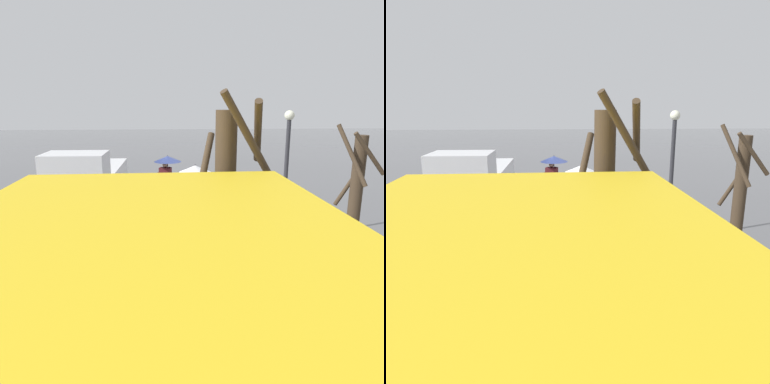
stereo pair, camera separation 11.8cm
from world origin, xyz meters
TOP-DOWN VIEW (x-y plane):
  - ground_plane at (0.00, 0.00)m, footprint 90.00×90.00m
  - slush_patch_near_cluster at (1.30, 4.13)m, footprint 2.57×2.57m
  - slush_patch_under_van at (3.47, 3.15)m, footprint 1.57×1.57m
  - slush_patch_mid_street at (1.82, 4.53)m, footprint 2.13×2.13m
  - slush_patch_far_side at (0.19, 3.15)m, footprint 2.02×2.02m
  - cargo_van_parked_right at (3.58, 0.94)m, footprint 2.23×5.36m
  - shopping_cart_vendor at (-0.22, 0.92)m, footprint 0.58×0.84m
  - hand_dolly_boxes at (0.38, 0.65)m, footprint 0.54×0.72m
  - pedestrian_pink_side at (-0.05, 2.19)m, footprint 1.04×1.04m
  - pedestrian_black_side at (0.87, -0.06)m, footprint 1.04×1.04m
  - bare_tree_near at (-2.81, 6.98)m, footprint 0.83×0.83m
  - bare_tree_far at (0.14, 9.54)m, footprint 0.87×0.87m
  - street_lamp at (-2.60, 3.46)m, footprint 0.28×0.28m

SIDE VIEW (x-z plane):
  - ground_plane at x=0.00m, z-range 0.00..0.00m
  - slush_patch_near_cluster at x=1.30m, z-range 0.00..0.01m
  - slush_patch_under_van at x=3.47m, z-range 0.00..0.01m
  - slush_patch_mid_street at x=1.82m, z-range 0.00..0.01m
  - slush_patch_far_side at x=0.19m, z-range 0.00..0.01m
  - hand_dolly_boxes at x=0.38m, z-range -0.16..1.15m
  - shopping_cart_vendor at x=-0.22m, z-range 0.05..1.09m
  - cargo_van_parked_right at x=3.58m, z-range -0.12..2.48m
  - pedestrian_pink_side at x=-0.05m, z-range 0.51..2.66m
  - pedestrian_black_side at x=0.87m, z-range 0.51..2.66m
  - bare_tree_near at x=-2.81m, z-range 0.00..3.68m
  - bare_tree_far at x=0.14m, z-range 0.02..4.20m
  - street_lamp at x=-2.60m, z-range 0.44..4.30m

